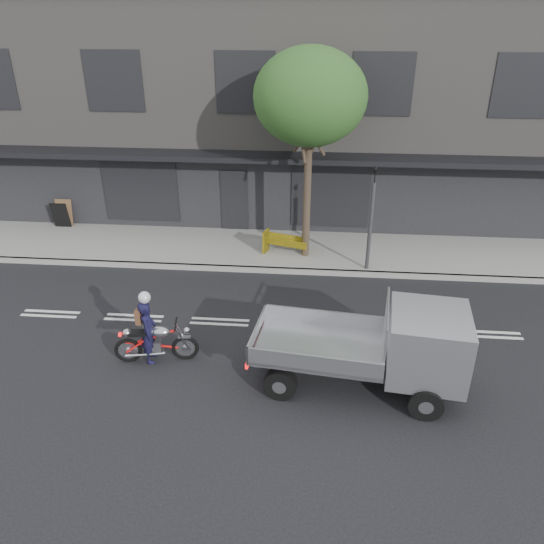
{
  "coord_description": "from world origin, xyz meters",
  "views": [
    {
      "loc": [
        2.49,
        -12.09,
        7.8
      ],
      "look_at": [
        1.39,
        0.5,
        1.34
      ],
      "focal_mm": 35.0,
      "sensor_mm": 36.0,
      "label": 1
    }
  ],
  "objects_px": {
    "traffic_light_pole": "(370,225)",
    "construction_barrier": "(286,244)",
    "motorcycle": "(156,341)",
    "rider": "(149,332)",
    "street_tree": "(310,98)",
    "flatbed_ute": "(406,345)",
    "sandwich_board": "(60,215)"
  },
  "relations": [
    {
      "from": "traffic_light_pole",
      "to": "motorcycle",
      "type": "relative_size",
      "value": 1.74
    },
    {
      "from": "street_tree",
      "to": "rider",
      "type": "distance_m",
      "value": 8.3
    },
    {
      "from": "street_tree",
      "to": "motorcycle",
      "type": "height_order",
      "value": "street_tree"
    },
    {
      "from": "traffic_light_pole",
      "to": "flatbed_ute",
      "type": "relative_size",
      "value": 0.74
    },
    {
      "from": "street_tree",
      "to": "flatbed_ute",
      "type": "relative_size",
      "value": 1.42
    },
    {
      "from": "construction_barrier",
      "to": "sandwich_board",
      "type": "relative_size",
      "value": 1.48
    },
    {
      "from": "rider",
      "to": "sandwich_board",
      "type": "bearing_deg",
      "value": 27.42
    },
    {
      "from": "motorcycle",
      "to": "rider",
      "type": "distance_m",
      "value": 0.31
    },
    {
      "from": "motorcycle",
      "to": "construction_barrier",
      "type": "bearing_deg",
      "value": 56.02
    },
    {
      "from": "rider",
      "to": "street_tree",
      "type": "bearing_deg",
      "value": -39.79
    },
    {
      "from": "rider",
      "to": "sandwich_board",
      "type": "distance_m",
      "value": 9.56
    },
    {
      "from": "flatbed_ute",
      "to": "street_tree",
      "type": "bearing_deg",
      "value": 116.51
    },
    {
      "from": "flatbed_ute",
      "to": "sandwich_board",
      "type": "distance_m",
      "value": 14.28
    },
    {
      "from": "street_tree",
      "to": "construction_barrier",
      "type": "bearing_deg",
      "value": -172.93
    },
    {
      "from": "flatbed_ute",
      "to": "sandwich_board",
      "type": "bearing_deg",
      "value": 151.48
    },
    {
      "from": "traffic_light_pole",
      "to": "rider",
      "type": "bearing_deg",
      "value": -137.0
    },
    {
      "from": "street_tree",
      "to": "construction_barrier",
      "type": "xyz_separation_m",
      "value": [
        -0.67,
        -0.08,
        -4.72
      ]
    },
    {
      "from": "traffic_light_pole",
      "to": "rider",
      "type": "relative_size",
      "value": 2.17
    },
    {
      "from": "traffic_light_pole",
      "to": "construction_barrier",
      "type": "xyz_separation_m",
      "value": [
        -2.67,
        0.77,
        -1.09
      ]
    },
    {
      "from": "rider",
      "to": "construction_barrier",
      "type": "relative_size",
      "value": 1.1
    },
    {
      "from": "traffic_light_pole",
      "to": "motorcycle",
      "type": "height_order",
      "value": "traffic_light_pole"
    },
    {
      "from": "motorcycle",
      "to": "flatbed_ute",
      "type": "distance_m",
      "value": 5.83
    },
    {
      "from": "traffic_light_pole",
      "to": "sandwich_board",
      "type": "bearing_deg",
      "value": 167.53
    },
    {
      "from": "traffic_light_pole",
      "to": "sandwich_board",
      "type": "distance_m",
      "value": 11.58
    },
    {
      "from": "traffic_light_pole",
      "to": "construction_barrier",
      "type": "distance_m",
      "value": 2.98
    },
    {
      "from": "street_tree",
      "to": "sandwich_board",
      "type": "height_order",
      "value": "street_tree"
    },
    {
      "from": "rider",
      "to": "construction_barrier",
      "type": "distance_m",
      "value": 6.61
    },
    {
      "from": "motorcycle",
      "to": "construction_barrier",
      "type": "xyz_separation_m",
      "value": [
        2.73,
        5.94,
        0.03
      ]
    },
    {
      "from": "motorcycle",
      "to": "flatbed_ute",
      "type": "bearing_deg",
      "value": -15.37
    },
    {
      "from": "motorcycle",
      "to": "flatbed_ute",
      "type": "xyz_separation_m",
      "value": [
        5.76,
        -0.61,
        0.67
      ]
    },
    {
      "from": "motorcycle",
      "to": "street_tree",
      "type": "bearing_deg",
      "value": 51.28
    },
    {
      "from": "traffic_light_pole",
      "to": "sandwich_board",
      "type": "relative_size",
      "value": 3.53
    }
  ]
}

